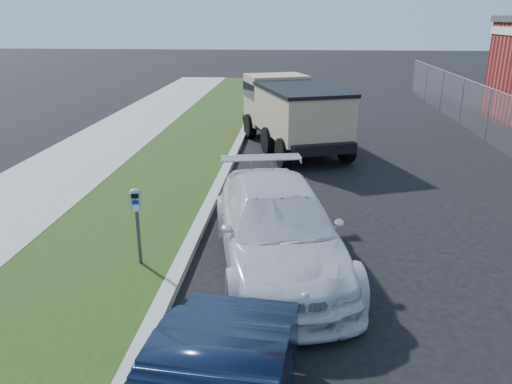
{
  "coord_description": "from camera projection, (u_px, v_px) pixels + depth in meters",
  "views": [
    {
      "loc": [
        -0.68,
        -7.87,
        4.14
      ],
      "look_at": [
        -1.4,
        1.0,
        1.0
      ],
      "focal_mm": 35.0,
      "sensor_mm": 36.0,
      "label": 1
    }
  ],
  "objects": [
    {
      "name": "streetside",
      "position": [
        72.0,
        212.0,
        11.0
      ],
      "size": [
        6.12,
        50.0,
        0.15
      ],
      "color": "gray",
      "rests_on": "ground"
    },
    {
      "name": "parking_meter",
      "position": [
        136.0,
        210.0,
        8.26
      ],
      "size": [
        0.21,
        0.16,
        1.35
      ],
      "rotation": [
        0.0,
        0.0,
        0.23
      ],
      "color": "#3F4247",
      "rests_on": "ground"
    },
    {
      "name": "white_wagon",
      "position": [
        279.0,
        227.0,
        8.59
      ],
      "size": [
        2.94,
        5.22,
        1.43
      ],
      "primitive_type": "imported",
      "rotation": [
        0.0,
        0.0,
        0.2
      ],
      "color": "silver",
      "rests_on": "ground"
    },
    {
      "name": "ground",
      "position": [
        331.0,
        267.0,
        8.72
      ],
      "size": [
        120.0,
        120.0,
        0.0
      ],
      "primitive_type": "plane",
      "color": "black",
      "rests_on": "ground"
    },
    {
      "name": "dump_truck",
      "position": [
        291.0,
        110.0,
        16.38
      ],
      "size": [
        3.8,
        5.94,
        2.19
      ],
      "rotation": [
        0.0,
        0.0,
        0.34
      ],
      "color": "black",
      "rests_on": "ground"
    }
  ]
}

